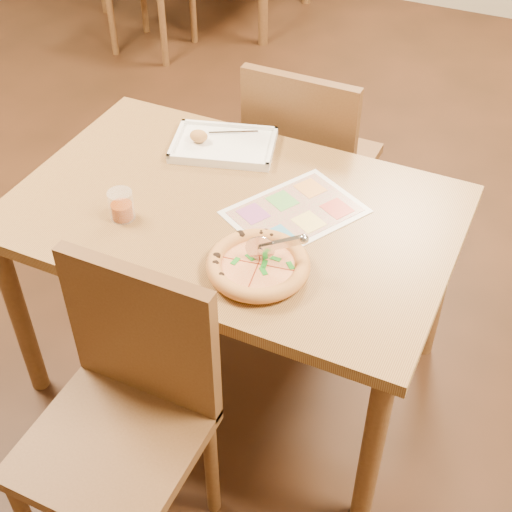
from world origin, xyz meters
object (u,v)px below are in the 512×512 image
at_px(plate, 256,268).
at_px(pizza_cutter, 275,245).
at_px(chair_far, 306,150).
at_px(pizza, 258,265).
at_px(appetizer_tray, 222,145).
at_px(dining_table, 233,230).
at_px(menu, 295,212).
at_px(chair_near, 127,390).
at_px(glass_tumbler, 122,207).

xyz_separation_m(plate, pizza_cutter, (0.04, 0.02, 0.08)).
height_order(chair_far, pizza_cutter, chair_far).
xyz_separation_m(pizza, appetizer_tray, (-0.36, 0.49, -0.01)).
relative_size(dining_table, menu, 3.48).
distance_m(chair_near, menu, 0.70).
distance_m(dining_table, chair_far, 0.61).
height_order(plate, menu, plate).
bearing_deg(chair_far, chair_near, 90.00).
height_order(appetizer_tray, glass_tumbler, glass_tumbler).
relative_size(chair_near, chair_far, 1.00).
distance_m(plate, menu, 0.27).
distance_m(plate, pizza, 0.02).
height_order(dining_table, pizza_cutter, pizza_cutter).
bearing_deg(chair_far, pizza, 102.76).
bearing_deg(chair_near, appetizer_tray, 101.18).
bearing_deg(dining_table, plate, -50.41).
relative_size(chair_far, glass_tumbler, 5.25).
relative_size(chair_near, glass_tumbler, 5.25).
xyz_separation_m(pizza, menu, (-0.01, 0.28, -0.02)).
bearing_deg(chair_near, glass_tumbler, 121.89).
distance_m(chair_near, appetizer_tray, 0.90).
height_order(dining_table, menu, menu).
height_order(dining_table, plate, plate).
relative_size(chair_near, appetizer_tray, 1.24).
bearing_deg(glass_tumbler, dining_table, 33.05).
bearing_deg(plate, chair_far, 102.23).
height_order(dining_table, chair_far, chair_far).
bearing_deg(pizza_cutter, menu, 80.16).
bearing_deg(plate, pizza_cutter, 30.42).
distance_m(dining_table, appetizer_tray, 0.34).
bearing_deg(pizza, appetizer_tray, 126.19).
distance_m(chair_far, menu, 0.59).
bearing_deg(chair_far, glass_tumbler, 71.02).
height_order(chair_near, menu, chair_near).
distance_m(glass_tumbler, menu, 0.50).
xyz_separation_m(chair_near, glass_tumbler, (-0.27, 0.43, 0.19)).
height_order(pizza, pizza_cutter, pizza_cutter).
bearing_deg(plate, chair_near, -114.49).
bearing_deg(chair_near, pizza_cutter, 62.09).
xyz_separation_m(chair_far, pizza_cutter, (0.22, -0.79, 0.24)).
distance_m(plate, glass_tumbler, 0.45).
relative_size(dining_table, pizza, 4.72).
bearing_deg(dining_table, chair_far, 90.00).
relative_size(chair_far, pizza_cutter, 3.17).
xyz_separation_m(pizza_cutter, menu, (-0.04, 0.25, -0.08)).
distance_m(chair_far, pizza_cutter, 0.85).
xyz_separation_m(chair_far, menu, (0.18, -0.54, 0.16)).
bearing_deg(plate, menu, 90.23).
bearing_deg(appetizer_tray, plate, -54.20).
relative_size(pizza_cutter, glass_tumbler, 1.66).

